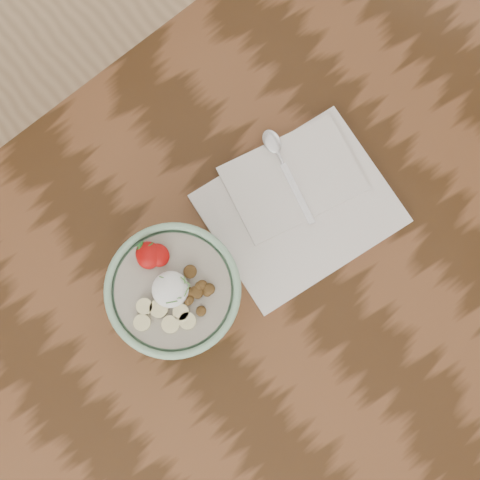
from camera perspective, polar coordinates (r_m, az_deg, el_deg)
The scene contains 4 objects.
table at distance 113.61cm, azimuth -3.56°, elevation -9.16°, with size 160.00×90.00×75.00cm.
breakfast_bowl at distance 98.41cm, azimuth -5.58°, elevation -4.46°, with size 19.40×19.40×12.90cm.
napkin at distance 106.59cm, azimuth 5.00°, elevation 3.22°, with size 30.58×26.40×1.72cm.
spoon at distance 107.01cm, azimuth 3.28°, elevation 7.30°, with size 6.08×16.76×0.88cm.
Camera 1 is at (4.34, -5.67, 179.09)cm, focal length 50.00 mm.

